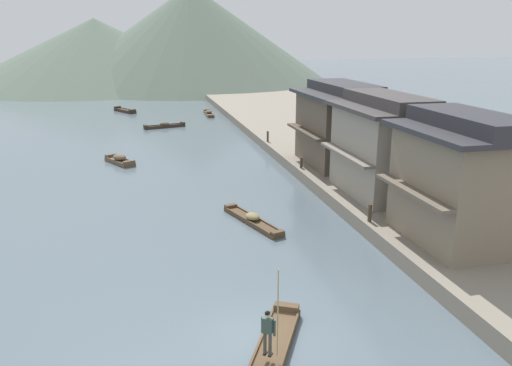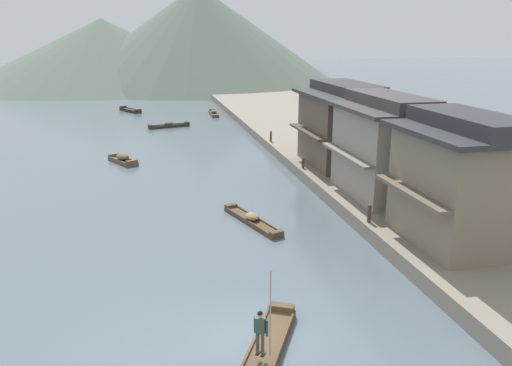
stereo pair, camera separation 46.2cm
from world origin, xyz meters
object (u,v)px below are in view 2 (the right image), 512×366
at_px(boat_moored_second, 130,110).
at_px(boatman_person, 261,328).
at_px(mooring_post_dock_mid, 303,163).
at_px(boat_moored_third, 169,125).
at_px(boat_moored_nearest, 214,113).
at_px(mooring_post_dock_far, 271,136).
at_px(mooring_post_dock_near, 369,214).
at_px(boat_foreground_poled, 269,344).
at_px(boat_midriver_drifting, 252,220).
at_px(house_waterfront_nearest, 464,180).
at_px(house_waterfront_tall, 344,125).
at_px(boat_moored_far, 123,159).
at_px(house_waterfront_second, 386,146).

bearing_deg(boat_moored_second, boatman_person, -85.04).
height_order(boatman_person, mooring_post_dock_mid, boatman_person).
height_order(boat_moored_third, mooring_post_dock_mid, mooring_post_dock_mid).
height_order(boat_moored_nearest, mooring_post_dock_far, mooring_post_dock_far).
xyz_separation_m(boatman_person, mooring_post_dock_near, (8.08, 9.70, -0.22)).
bearing_deg(boatman_person, mooring_post_dock_near, 50.19).
bearing_deg(boat_foreground_poled, boat_midriver_drifting, 80.75).
height_order(house_waterfront_nearest, mooring_post_dock_near, house_waterfront_nearest).
bearing_deg(house_waterfront_nearest, boat_moored_nearest, 96.40).
relative_size(boat_moored_second, house_waterfront_tall, 0.58).
height_order(boat_midriver_drifting, mooring_post_dock_far, mooring_post_dock_far).
relative_size(boat_foreground_poled, house_waterfront_nearest, 0.67).
relative_size(boatman_person, mooring_post_dock_mid, 3.89).
height_order(boat_moored_far, house_waterfront_nearest, house_waterfront_nearest).
bearing_deg(house_waterfront_second, boat_moored_second, 109.80).
xyz_separation_m(boat_moored_far, house_waterfront_nearest, (16.40, -22.70, 3.51)).
relative_size(boat_moored_third, boat_moored_far, 1.35).
bearing_deg(house_waterfront_nearest, house_waterfront_second, 90.66).
xyz_separation_m(boat_moored_nearest, boat_moored_second, (-11.00, 5.28, -0.01)).
relative_size(boat_foreground_poled, mooring_post_dock_mid, 5.77).
relative_size(boat_moored_third, house_waterfront_tall, 0.63).
xyz_separation_m(boat_midriver_drifting, mooring_post_dock_mid, (5.63, 8.35, 1.02)).
height_order(house_waterfront_second, mooring_post_dock_near, house_waterfront_second).
relative_size(boat_midriver_drifting, house_waterfront_nearest, 0.81).
bearing_deg(house_waterfront_tall, boat_moored_far, 156.48).
height_order(boat_moored_second, mooring_post_dock_near, mooring_post_dock_near).
bearing_deg(boatman_person, boat_midriver_drifting, 79.29).
relative_size(house_waterfront_nearest, mooring_post_dock_near, 7.15).
distance_m(boat_moored_far, mooring_post_dock_mid, 15.48).
bearing_deg(house_waterfront_second, boat_moored_nearest, 97.50).
relative_size(boat_moored_second, mooring_post_dock_far, 4.61).
bearing_deg(boat_moored_second, house_waterfront_tall, -66.11).
bearing_deg(boat_moored_far, mooring_post_dock_near, -55.66).
relative_size(mooring_post_dock_near, mooring_post_dock_far, 0.98).
xyz_separation_m(boat_foreground_poled, boat_moored_nearest, (5.34, 53.07, 0.03)).
xyz_separation_m(boat_midriver_drifting, house_waterfront_tall, (8.98, 8.96, 3.62)).
height_order(house_waterfront_second, house_waterfront_tall, same).
xyz_separation_m(mooring_post_dock_mid, mooring_post_dock_far, (0.00, 9.91, 0.09)).
bearing_deg(boat_moored_far, mooring_post_dock_far, 8.75).
height_order(boat_moored_third, house_waterfront_nearest, house_waterfront_nearest).
xyz_separation_m(boat_moored_second, house_waterfront_tall, (16.59, -37.47, 3.62)).
bearing_deg(mooring_post_dock_far, house_waterfront_nearest, -82.85).
height_order(boat_moored_second, house_waterfront_nearest, house_waterfront_nearest).
relative_size(boat_moored_second, mooring_post_dock_near, 4.72).
bearing_deg(mooring_post_dock_near, boat_midriver_drifting, 149.97).
relative_size(boat_foreground_poled, boatman_person, 1.48).
xyz_separation_m(house_waterfront_tall, mooring_post_dock_near, (-3.35, -12.22, -2.52)).
height_order(boat_foreground_poled, boat_moored_far, boat_moored_far).
relative_size(boat_foreground_poled, boat_moored_third, 0.93).
xyz_separation_m(boat_moored_third, boat_midriver_drifting, (2.98, -32.57, -0.04)).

